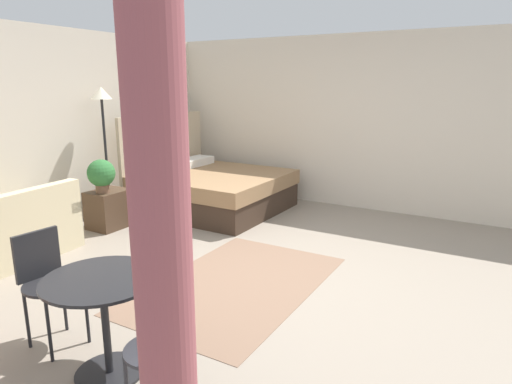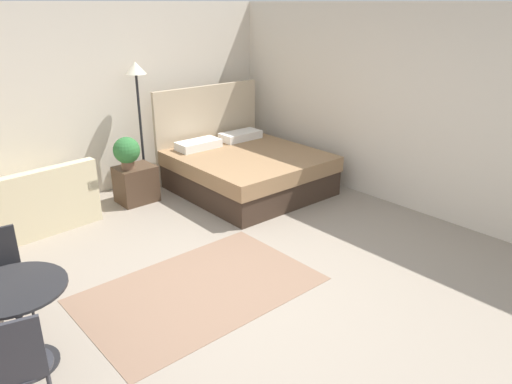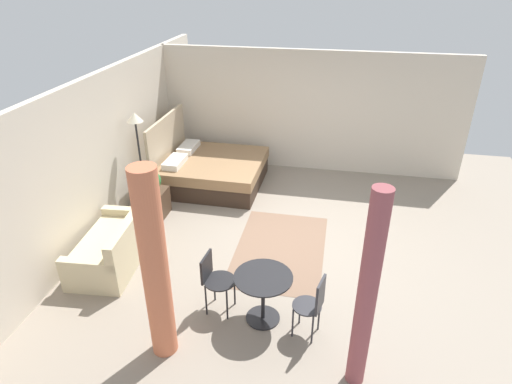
% 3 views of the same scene
% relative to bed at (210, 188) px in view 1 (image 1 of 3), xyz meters
% --- Properties ---
extents(ground_plane, '(8.85, 9.48, 0.02)m').
position_rel_bed_xyz_m(ground_plane, '(-1.67, -1.90, -0.33)').
color(ground_plane, gray).
extents(wall_back, '(8.85, 0.12, 2.59)m').
position_rel_bed_xyz_m(wall_back, '(-1.67, 1.34, 0.97)').
color(wall_back, beige).
rests_on(wall_back, ground).
extents(wall_right, '(0.12, 6.48, 2.59)m').
position_rel_bed_xyz_m(wall_right, '(1.25, -1.90, 0.97)').
color(wall_right, beige).
rests_on(wall_right, ground).
extents(area_rug, '(2.21, 1.41, 0.01)m').
position_rel_bed_xyz_m(area_rug, '(-2.06, -1.77, -0.32)').
color(area_rug, '#7F604C').
rests_on(area_rug, ground).
extents(bed, '(1.87, 2.02, 1.40)m').
position_rel_bed_xyz_m(bed, '(0.00, 0.00, 0.00)').
color(bed, '#38281E').
rests_on(bed, ground).
extents(couch, '(1.64, 0.96, 0.80)m').
position_rel_bed_xyz_m(couch, '(-2.87, 0.68, -0.05)').
color(couch, beige).
rests_on(couch, ground).
extents(nightstand, '(0.51, 0.41, 0.50)m').
position_rel_bed_xyz_m(nightstand, '(-1.42, 0.63, -0.07)').
color(nightstand, '#473323').
rests_on(nightstand, ground).
extents(potted_plant, '(0.35, 0.35, 0.43)m').
position_rel_bed_xyz_m(potted_plant, '(-1.52, 0.60, 0.42)').
color(potted_plant, brown).
rests_on(potted_plant, nightstand).
extents(floor_lamp, '(0.31, 0.31, 1.83)m').
position_rel_bed_xyz_m(floor_lamp, '(-1.10, 0.97, 1.12)').
color(floor_lamp, black).
rests_on(floor_lamp, ground).
extents(balcony_table, '(0.74, 0.74, 0.69)m').
position_rel_bed_xyz_m(balcony_table, '(-3.63, -1.78, 0.16)').
color(balcony_table, black).
rests_on(balcony_table, ground).
extents(cafe_chair_near_window, '(0.46, 0.46, 0.84)m').
position_rel_bed_xyz_m(cafe_chair_near_window, '(-3.57, -1.12, 0.21)').
color(cafe_chair_near_window, black).
rests_on(cafe_chair_near_window, ground).
extents(cafe_chair_near_couch, '(0.44, 0.44, 0.88)m').
position_rel_bed_xyz_m(cafe_chair_near_couch, '(-3.80, -2.42, 0.20)').
color(cafe_chair_near_couch, '#2D2D33').
rests_on(cafe_chair_near_couch, ground).
extents(curtain_left, '(0.20, 0.20, 2.41)m').
position_rel_bed_xyz_m(curtain_left, '(-4.35, -2.95, 0.88)').
color(curtain_left, '#994C51').
rests_on(curtain_left, ground).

